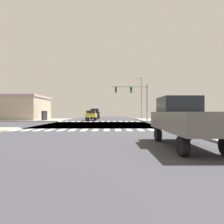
{
  "coord_description": "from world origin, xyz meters",
  "views": [
    {
      "loc": [
        1.62,
        -23.45,
        1.59
      ],
      "look_at": [
        1.81,
        5.82,
        1.59
      ],
      "focal_mm": 29.25,
      "sensor_mm": 36.0,
      "label": 1
    }
  ],
  "objects": [
    {
      "name": "ground",
      "position": [
        0.0,
        0.0,
        -0.03
      ],
      "size": [
        90.0,
        90.0,
        0.05
      ],
      "color": "#37373E"
    },
    {
      "name": "sidewalk_corner_ne",
      "position": [
        13.0,
        12.0,
        0.07
      ],
      "size": [
        12.0,
        12.0,
        0.14
      ],
      "color": "gray",
      "rests_on": "ground"
    },
    {
      "name": "sidewalk_corner_nw",
      "position": [
        -13.0,
        12.0,
        0.07
      ],
      "size": [
        12.0,
        12.0,
        0.14
      ],
      "color": "gray",
      "rests_on": "ground"
    },
    {
      "name": "crosswalk_near",
      "position": [
        -0.25,
        -7.3,
        0.0
      ],
      "size": [
        13.5,
        2.0,
        0.01
      ],
      "color": "silver",
      "rests_on": "ground"
    },
    {
      "name": "crosswalk_far",
      "position": [
        -0.25,
        7.3,
        0.0
      ],
      "size": [
        13.5,
        2.0,
        0.01
      ],
      "color": "silver",
      "rests_on": "ground"
    },
    {
      "name": "traffic_signal_mast",
      "position": [
        5.43,
        7.64,
        4.67
      ],
      "size": [
        6.17,
        0.55,
        6.33
      ],
      "color": "gray",
      "rests_on": "ground"
    },
    {
      "name": "street_lamp",
      "position": [
        7.89,
        15.16,
        5.26
      ],
      "size": [
        1.78,
        0.32,
        8.9
      ],
      "color": "gray",
      "rests_on": "ground"
    },
    {
      "name": "bank_building",
      "position": [
        -18.05,
        12.37,
        2.37
      ],
      "size": [
        14.62,
        9.29,
        4.72
      ],
      "color": "#BFAB90",
      "rests_on": "ground"
    },
    {
      "name": "suv_nearside_1",
      "position": [
        -2.0,
        18.44,
        1.39
      ],
      "size": [
        1.96,
        4.6,
        2.34
      ],
      "rotation": [
        0.0,
        0.0,
        3.14
      ],
      "color": "black",
      "rests_on": "ground"
    },
    {
      "name": "pickup_farside_1",
      "position": [
        5.0,
        -15.02,
        1.29
      ],
      "size": [
        2.0,
        5.1,
        2.35
      ],
      "color": "black",
      "rests_on": "ground"
    },
    {
      "name": "sedan_queued_1",
      "position": [
        -2.0,
        10.28,
        1.12
      ],
      "size": [
        1.8,
        4.3,
        1.88
      ],
      "rotation": [
        0.0,
        0.0,
        3.14
      ],
      "color": "black",
      "rests_on": "ground"
    }
  ]
}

